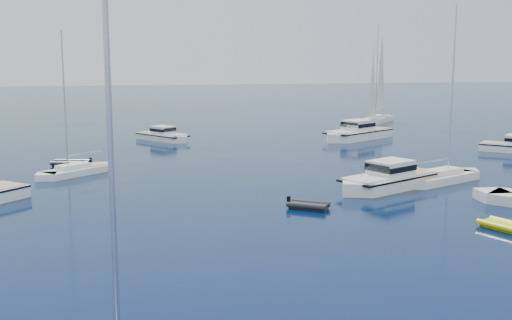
{
  "coord_description": "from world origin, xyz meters",
  "views": [
    {
      "loc": [
        -8.89,
        -23.83,
        10.37
      ],
      "look_at": [
        0.48,
        24.18,
        2.2
      ],
      "focal_mm": 44.24,
      "sensor_mm": 36.0,
      "label": 1
    }
  ],
  "objects": [
    {
      "name": "motor_cruiser_horizon",
      "position": [
        -5.29,
        53.56,
        0.0
      ],
      "size": [
        7.33,
        8.43,
        2.26
      ],
      "primitive_type": null,
      "rotation": [
        0.0,
        0.0,
        3.8
      ],
      "color": "silver",
      "rests_on": "ground"
    },
    {
      "name": "tender_grey_far",
      "position": [
        -14.85,
        37.51,
        0.0
      ],
      "size": [
        4.04,
        2.71,
        0.95
      ],
      "primitive_type": null,
      "rotation": [
        0.0,
        0.0,
        1.38
      ],
      "color": "black",
      "rests_on": "ground"
    },
    {
      "name": "tender_grey_near",
      "position": [
        2.65,
        16.6,
        0.0
      ],
      "size": [
        3.31,
        3.0,
        0.95
      ],
      "primitive_type": null,
      "rotation": [
        0.0,
        0.0,
        4.11
      ],
      "color": "black",
      "rests_on": "ground"
    },
    {
      "name": "motor_cruiser_centre",
      "position": [
        10.64,
        21.83,
        0.0
      ],
      "size": [
        11.05,
        7.96,
        2.83
      ],
      "primitive_type": null,
      "rotation": [
        0.0,
        0.0,
        2.06
      ],
      "color": "silver",
      "rests_on": "ground"
    },
    {
      "name": "sailboat_centre",
      "position": [
        15.83,
        23.35,
        0.0
      ],
      "size": [
        10.3,
        6.79,
        14.93
      ],
      "primitive_type": null,
      "rotation": [
        0.0,
        0.0,
        5.16
      ],
      "color": "silver",
      "rests_on": "ground"
    },
    {
      "name": "tender_yellow",
      "position": [
        12.93,
        9.09,
        0.0
      ],
      "size": [
        3.2,
        4.04,
        0.95
      ],
      "primitive_type": null,
      "rotation": [
        0.0,
        0.0,
        0.4
      ],
      "color": "#D3D50C",
      "rests_on": "ground"
    },
    {
      "name": "motor_cruiser_distant",
      "position": [
        18.35,
        50.2,
        0.0
      ],
      "size": [
        11.73,
        9.33,
        3.06
      ],
      "primitive_type": null,
      "rotation": [
        0.0,
        0.0,
        2.15
      ],
      "color": "white",
      "rests_on": "ground"
    },
    {
      "name": "sailboat_mid_l",
      "position": [
        -13.95,
        32.55,
        0.0
      ],
      "size": [
        8.03,
        7.57,
        12.88
      ],
      "primitive_type": null,
      "rotation": [
        0.0,
        0.0,
        2.31
      ],
      "color": "white",
      "rests_on": "ground"
    },
    {
      "name": "ground",
      "position": [
        0.0,
        0.0,
        0.0
      ],
      "size": [
        400.0,
        400.0,
        0.0
      ],
      "primitive_type": "plane",
      "color": "#070F4A",
      "rests_on": "ground"
    },
    {
      "name": "sailboat_sails_far",
      "position": [
        28.7,
        69.11,
        0.0
      ],
      "size": [
        9.07,
        9.84,
        15.63
      ],
      "primitive_type": null,
      "rotation": [
        0.0,
        0.0,
        2.43
      ],
      "color": "white",
      "rests_on": "ground"
    }
  ]
}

